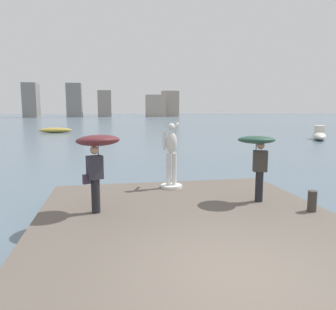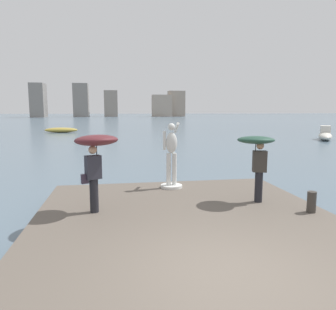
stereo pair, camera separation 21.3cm
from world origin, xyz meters
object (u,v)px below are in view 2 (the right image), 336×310
onlooker_left (96,149)px  boat_mid (325,135)px  statue_white_figure (171,159)px  boat_near (61,130)px  onlooker_right (257,149)px  mooring_bollard (312,202)px

onlooker_left → boat_mid: onlooker_left is taller
statue_white_figure → boat_mid: statue_white_figure is taller
boat_near → boat_mid: bearing=-28.2°
statue_white_figure → boat_mid: 26.89m
onlooker_right → mooring_bollard: size_ratio=3.52×
statue_white_figure → boat_mid: bearing=44.8°
onlooker_left → boat_mid: size_ratio=0.41×
boat_near → boat_mid: (28.05, -15.06, 0.16)m
onlooker_left → onlooker_right: size_ratio=1.06×
statue_white_figure → mooring_bollard: statue_white_figure is taller
boat_mid → statue_white_figure: bearing=-135.2°
boat_near → onlooker_left: bearing=-79.7°
statue_white_figure → mooring_bollard: bearing=-45.9°
onlooker_left → mooring_bollard: size_ratio=3.73×
onlooker_right → statue_white_figure: bearing=135.6°
statue_white_figure → onlooker_right: 2.98m
mooring_bollard → onlooker_left: bearing=169.8°
statue_white_figure → onlooker_right: statue_white_figure is taller
onlooker_right → boat_mid: 27.03m
onlooker_left → onlooker_right: 4.45m
onlooker_right → boat_near: onlooker_right is taller
boat_mid → mooring_bollard: bearing=-125.8°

